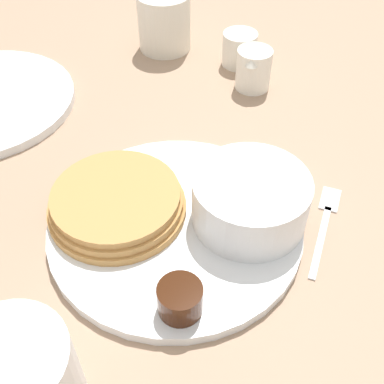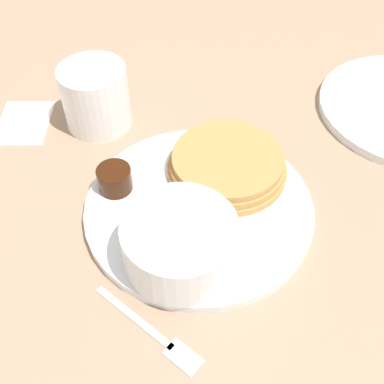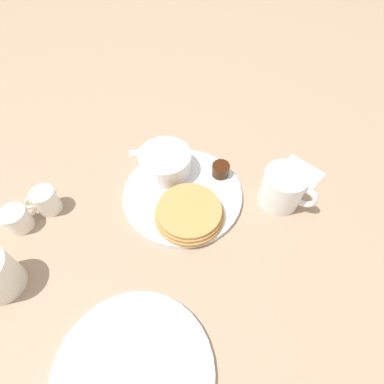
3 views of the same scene
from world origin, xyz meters
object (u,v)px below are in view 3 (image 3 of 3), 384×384
at_px(creamer_pitcher_near, 46,201).
at_px(creamer_pitcher_far, 17,219).
at_px(coffee_mug, 283,189).
at_px(plate, 183,194).
at_px(fork, 149,151).
at_px(bowl, 165,162).

relative_size(creamer_pitcher_near, creamer_pitcher_far, 0.86).
bearing_deg(creamer_pitcher_near, coffee_mug, -132.03).
xyz_separation_m(plate, fork, (0.16, -0.03, -0.00)).
bearing_deg(creamer_pitcher_far, coffee_mug, -127.83).
bearing_deg(coffee_mug, creamer_pitcher_near, 47.97).
distance_m(bowl, coffee_mug, 0.26).
distance_m(bowl, fork, 0.09).
bearing_deg(creamer_pitcher_far, bowl, -108.93).
bearing_deg(fork, creamer_pitcher_near, 85.81).
distance_m(coffee_mug, fork, 0.34).
height_order(creamer_pitcher_near, fork, creamer_pitcher_near).
bearing_deg(plate, creamer_pitcher_far, 58.36).
relative_size(creamer_pitcher_near, fork, 0.57).
xyz_separation_m(plate, creamer_pitcher_near, (0.18, 0.23, 0.02)).
height_order(plate, creamer_pitcher_far, creamer_pitcher_far).
distance_m(plate, creamer_pitcher_far, 0.34).
bearing_deg(plate, creamer_pitcher_near, 52.25).
xyz_separation_m(plate, bowl, (0.07, -0.02, 0.03)).
bearing_deg(creamer_pitcher_near, plate, -127.75).
bearing_deg(coffee_mug, bowl, 28.64).
bearing_deg(bowl, creamer_pitcher_far, 71.07).
height_order(bowl, creamer_pitcher_far, bowl).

